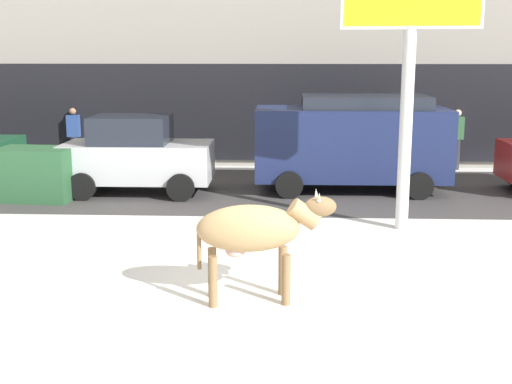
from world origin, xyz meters
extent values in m
plane|color=white|center=(0.00, 0.00, 0.00)|extent=(120.00, 120.00, 0.00)
cube|color=#423F3F|center=(0.00, 7.06, 0.00)|extent=(60.00, 5.60, 0.01)
cube|color=black|center=(0.00, 10.48, 1.60)|extent=(43.12, 0.10, 2.80)
ellipsoid|color=tan|center=(-0.01, -0.47, 1.02)|extent=(1.47, 0.78, 0.64)
cylinder|color=olive|center=(0.45, -0.21, 0.35)|extent=(0.12, 0.12, 0.70)
cylinder|color=olive|center=(0.50, -0.60, 0.35)|extent=(0.12, 0.12, 0.70)
cylinder|color=olive|center=(-0.52, -0.34, 0.35)|extent=(0.12, 0.12, 0.70)
cylinder|color=olive|center=(-0.47, -0.73, 0.35)|extent=(0.12, 0.12, 0.70)
cylinder|color=tan|center=(0.74, -0.37, 1.20)|extent=(0.51, 0.32, 0.44)
ellipsoid|color=olive|center=(0.95, -0.34, 1.30)|extent=(0.47, 0.30, 0.28)
cone|color=beige|center=(0.90, -0.24, 1.46)|extent=(0.07, 0.12, 0.15)
cone|color=beige|center=(0.93, -0.46, 1.46)|extent=(0.07, 0.12, 0.15)
cylinder|color=olive|center=(-0.67, -0.56, 0.77)|extent=(0.06, 0.06, 0.60)
ellipsoid|color=beige|center=(-0.18, -0.49, 0.72)|extent=(0.31, 0.27, 0.20)
cylinder|color=silver|center=(2.71, 3.49, 1.90)|extent=(0.24, 0.24, 3.80)
cylinder|color=black|center=(-6.95, 7.97, 0.32)|extent=(0.64, 0.23, 0.64)
cube|color=#B7BABF|center=(-3.07, 6.52, 0.77)|extent=(3.51, 1.73, 0.90)
cube|color=#1E232D|center=(-3.22, 6.52, 1.54)|extent=(1.81, 1.51, 0.64)
cylinder|color=black|center=(-1.94, 7.38, 0.32)|extent=(0.64, 0.23, 0.64)
cylinder|color=black|center=(-1.92, 5.68, 0.32)|extent=(0.64, 0.23, 0.64)
cylinder|color=black|center=(-4.21, 7.36, 0.32)|extent=(0.64, 0.23, 0.64)
cylinder|color=black|center=(-4.20, 5.66, 0.32)|extent=(0.64, 0.23, 0.64)
cube|color=#19234C|center=(2.03, 7.06, 1.17)|extent=(4.61, 1.94, 1.70)
cube|color=#1E232D|center=(2.33, 7.07, 2.17)|extent=(3.01, 1.70, 0.30)
cylinder|color=black|center=(3.52, 8.03, 0.32)|extent=(0.64, 0.23, 0.64)
cylinder|color=black|center=(3.54, 6.13, 0.32)|extent=(0.64, 0.23, 0.64)
cylinder|color=black|center=(0.53, 8.00, 0.32)|extent=(0.64, 0.23, 0.64)
cylinder|color=black|center=(0.55, 6.10, 0.32)|extent=(0.64, 0.23, 0.64)
cylinder|color=#282833|center=(-5.82, 10.27, 0.44)|extent=(0.24, 0.24, 0.88)
cube|color=#2D4C93|center=(-5.82, 10.27, 1.20)|extent=(0.36, 0.22, 0.64)
sphere|color=#9E7051|center=(-5.82, 10.27, 1.63)|extent=(0.20, 0.20, 0.20)
cylinder|color=#282833|center=(5.35, 10.27, 0.44)|extent=(0.24, 0.24, 0.88)
cube|color=#386B42|center=(5.35, 10.27, 1.20)|extent=(0.36, 0.22, 0.64)
sphere|color=beige|center=(5.35, 10.27, 1.63)|extent=(0.20, 0.20, 0.20)
cube|color=#285633|center=(-5.25, 5.68, 0.60)|extent=(1.77, 1.21, 1.20)
camera|label=1|loc=(0.52, -9.14, 3.34)|focal=47.01mm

